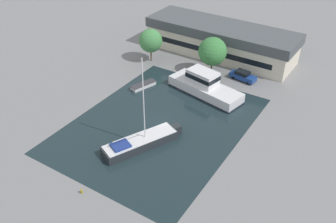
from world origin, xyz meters
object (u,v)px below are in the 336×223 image
(parked_car, at_px, (243,76))
(small_dinghy, at_px, (143,85))
(warehouse_building, at_px, (221,40))
(quay_tree_near_building, at_px, (213,51))
(motor_cruiser, at_px, (204,86))
(sailboat_moored, at_px, (141,142))
(quay_tree_by_water, at_px, (151,41))

(parked_car, xyz_separation_m, small_dinghy, (-13.39, -11.52, -0.49))
(warehouse_building, xyz_separation_m, quay_tree_near_building, (2.34, -8.46, 1.38))
(motor_cruiser, bearing_deg, sailboat_moored, -170.42)
(small_dinghy, bearing_deg, warehouse_building, -87.76)
(sailboat_moored, bearing_deg, motor_cruiser, 112.48)
(small_dinghy, bearing_deg, quay_tree_near_building, -108.03)
(quay_tree_by_water, bearing_deg, motor_cruiser, -20.65)
(parked_car, bearing_deg, small_dinghy, -40.45)
(quay_tree_near_building, distance_m, motor_cruiser, 7.76)
(sailboat_moored, relative_size, motor_cruiser, 0.96)
(quay_tree_by_water, distance_m, small_dinghy, 11.04)
(parked_car, height_order, sailboat_moored, sailboat_moored)
(warehouse_building, bearing_deg, parked_car, -41.50)
(motor_cruiser, bearing_deg, quay_tree_near_building, 29.53)
(parked_car, height_order, small_dinghy, parked_car)
(quay_tree_by_water, relative_size, motor_cruiser, 0.47)
(warehouse_building, bearing_deg, quay_tree_near_building, -73.27)
(parked_car, distance_m, motor_cruiser, 8.59)
(warehouse_building, xyz_separation_m, small_dinghy, (-5.26, -19.04, -2.71))
(quay_tree_near_building, bearing_deg, sailboat_moored, -86.50)
(quay_tree_by_water, height_order, sailboat_moored, sailboat_moored)
(parked_car, bearing_deg, quay_tree_near_building, -71.91)
(sailboat_moored, bearing_deg, warehouse_building, 121.58)
(motor_cruiser, height_order, small_dinghy, motor_cruiser)
(motor_cruiser, relative_size, small_dinghy, 2.80)
(sailboat_moored, bearing_deg, quay_tree_near_building, 118.36)
(quay_tree_near_building, distance_m, parked_car, 6.89)
(quay_tree_by_water, height_order, parked_car, quay_tree_by_water)
(warehouse_building, relative_size, parked_car, 6.13)
(quay_tree_near_building, bearing_deg, motor_cruiser, -72.42)
(quay_tree_near_building, relative_size, quay_tree_by_water, 1.10)
(warehouse_building, relative_size, quay_tree_near_building, 4.30)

